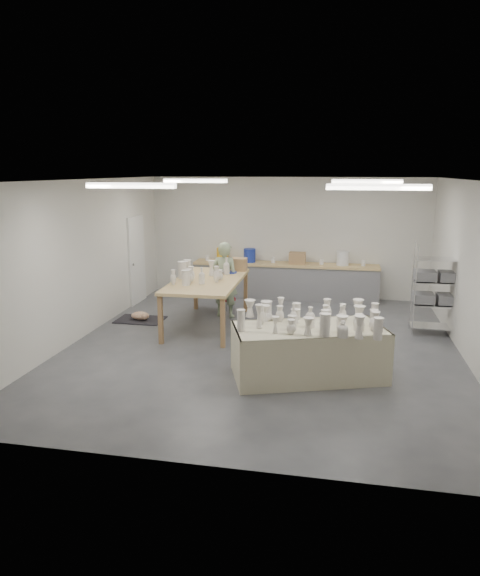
% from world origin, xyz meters
% --- Properties ---
extents(room, '(8.00, 8.02, 3.00)m').
position_xyz_m(room, '(-0.11, 0.08, 2.06)').
color(room, '#424449').
rests_on(room, ground).
extents(back_counter, '(4.60, 0.60, 1.24)m').
position_xyz_m(back_counter, '(-0.01, 3.68, 0.49)').
color(back_counter, tan).
rests_on(back_counter, ground).
extents(wire_shelf, '(0.88, 0.48, 1.80)m').
position_xyz_m(wire_shelf, '(3.20, 1.40, 0.92)').
color(wire_shelf, silver).
rests_on(wire_shelf, ground).
extents(drying_table, '(2.53, 1.83, 1.19)m').
position_xyz_m(drying_table, '(0.93, -1.27, 0.46)').
color(drying_table, olive).
rests_on(drying_table, ground).
extents(work_table, '(1.36, 2.66, 1.35)m').
position_xyz_m(work_table, '(-1.32, 1.10, 0.98)').
color(work_table, tan).
rests_on(work_table, ground).
extents(rug, '(1.00, 0.70, 0.02)m').
position_xyz_m(rug, '(-2.84, 1.14, 0.01)').
color(rug, black).
rests_on(rug, ground).
extents(cat, '(0.47, 0.40, 0.17)m').
position_xyz_m(cat, '(-2.82, 1.13, 0.11)').
color(cat, white).
rests_on(cat, rug).
extents(potter, '(0.68, 0.51, 1.66)m').
position_xyz_m(potter, '(-1.11, 1.79, 0.83)').
color(potter, gray).
rests_on(potter, ground).
extents(red_stool, '(0.41, 0.41, 0.35)m').
position_xyz_m(red_stool, '(-1.11, 2.06, 0.31)').
color(red_stool, maroon).
rests_on(red_stool, ground).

